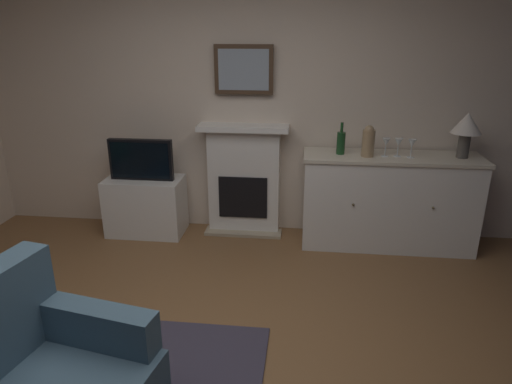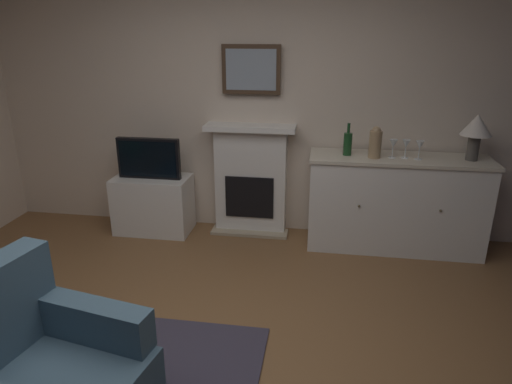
% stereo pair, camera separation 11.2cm
% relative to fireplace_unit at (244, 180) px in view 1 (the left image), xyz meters
% --- Properties ---
extents(wall_rear, '(5.40, 0.06, 2.63)m').
position_rel_fireplace_unit_xyz_m(wall_rear, '(0.05, 0.13, 0.77)').
color(wall_rear, beige).
rests_on(wall_rear, ground_plane).
extents(fireplace_unit, '(0.87, 0.30, 1.10)m').
position_rel_fireplace_unit_xyz_m(fireplace_unit, '(0.00, 0.00, 0.00)').
color(fireplace_unit, white).
rests_on(fireplace_unit, ground_plane).
extents(framed_picture, '(0.55, 0.04, 0.45)m').
position_rel_fireplace_unit_xyz_m(framed_picture, '(-0.00, 0.05, 1.06)').
color(framed_picture, '#473323').
extents(sideboard_cabinet, '(1.60, 0.49, 0.89)m').
position_rel_fireplace_unit_xyz_m(sideboard_cabinet, '(1.38, -0.18, -0.10)').
color(sideboard_cabinet, white).
rests_on(sideboard_cabinet, ground_plane).
extents(table_lamp, '(0.26, 0.26, 0.40)m').
position_rel_fireplace_unit_xyz_m(table_lamp, '(1.98, -0.18, 0.62)').
color(table_lamp, '#4C4742').
rests_on(table_lamp, sideboard_cabinet).
extents(wine_bottle, '(0.08, 0.08, 0.29)m').
position_rel_fireplace_unit_xyz_m(wine_bottle, '(0.91, -0.17, 0.44)').
color(wine_bottle, '#193F1E').
rests_on(wine_bottle, sideboard_cabinet).
extents(wine_glass_left, '(0.07, 0.07, 0.16)m').
position_rel_fireplace_unit_xyz_m(wine_glass_left, '(1.30, -0.21, 0.46)').
color(wine_glass_left, silver).
rests_on(wine_glass_left, sideboard_cabinet).
extents(wine_glass_center, '(0.07, 0.07, 0.16)m').
position_rel_fireplace_unit_xyz_m(wine_glass_center, '(1.41, -0.20, 0.46)').
color(wine_glass_center, silver).
rests_on(wine_glass_center, sideboard_cabinet).
extents(wine_glass_right, '(0.07, 0.07, 0.16)m').
position_rel_fireplace_unit_xyz_m(wine_glass_right, '(1.52, -0.23, 0.46)').
color(wine_glass_right, silver).
rests_on(wine_glass_right, sideboard_cabinet).
extents(vase_decorative, '(0.11, 0.11, 0.28)m').
position_rel_fireplace_unit_xyz_m(vase_decorative, '(1.15, -0.23, 0.48)').
color(vase_decorative, '#9E7F5B').
rests_on(vase_decorative, sideboard_cabinet).
extents(tv_cabinet, '(0.75, 0.42, 0.57)m').
position_rel_fireplace_unit_xyz_m(tv_cabinet, '(-0.97, -0.16, -0.26)').
color(tv_cabinet, white).
rests_on(tv_cabinet, ground_plane).
extents(tv_set, '(0.62, 0.07, 0.40)m').
position_rel_fireplace_unit_xyz_m(tv_set, '(-0.97, -0.19, 0.23)').
color(tv_set, black).
rests_on(tv_set, tv_cabinet).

